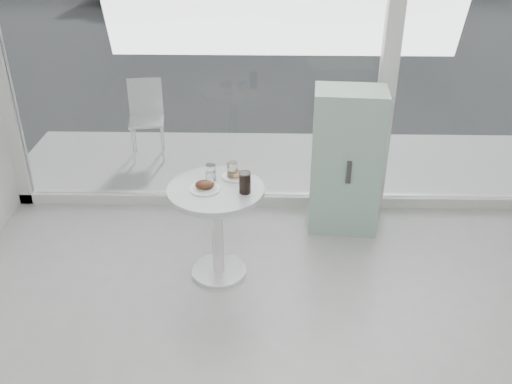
{
  "coord_description": "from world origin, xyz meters",
  "views": [
    {
      "loc": [
        -0.12,
        -1.76,
        2.78
      ],
      "look_at": [
        -0.2,
        1.7,
        0.85
      ],
      "focal_mm": 40.0,
      "sensor_mm": 36.0,
      "label": 1
    }
  ],
  "objects_px": {
    "plate_fritter": "(205,186)",
    "water_tumbler_a": "(211,173)",
    "main_table": "(217,213)",
    "cola_glass": "(245,183)",
    "mint_cabinet": "(346,161)",
    "plate_donut": "(236,175)",
    "water_tumbler_b": "(232,171)",
    "patio_chair": "(146,114)"
  },
  "relations": [
    {
      "from": "plate_fritter",
      "to": "cola_glass",
      "type": "xyz_separation_m",
      "value": [
        0.29,
        -0.04,
        0.05
      ]
    },
    {
      "from": "plate_fritter",
      "to": "water_tumbler_a",
      "type": "height_order",
      "value": "water_tumbler_a"
    },
    {
      "from": "water_tumbler_b",
      "to": "mint_cabinet",
      "type": "bearing_deg",
      "value": 31.87
    },
    {
      "from": "main_table",
      "to": "cola_glass",
      "type": "xyz_separation_m",
      "value": [
        0.22,
        -0.06,
        0.3
      ]
    },
    {
      "from": "water_tumbler_b",
      "to": "plate_donut",
      "type": "bearing_deg",
      "value": 39.2
    },
    {
      "from": "main_table",
      "to": "plate_fritter",
      "type": "xyz_separation_m",
      "value": [
        -0.07,
        -0.03,
        0.25
      ]
    },
    {
      "from": "plate_donut",
      "to": "water_tumbler_a",
      "type": "relative_size",
      "value": 1.71
    },
    {
      "from": "main_table",
      "to": "cola_glass",
      "type": "height_order",
      "value": "cola_glass"
    },
    {
      "from": "mint_cabinet",
      "to": "plate_donut",
      "type": "distance_m",
      "value": 1.08
    },
    {
      "from": "patio_chair",
      "to": "plate_fritter",
      "type": "distance_m",
      "value": 2.3
    },
    {
      "from": "mint_cabinet",
      "to": "cola_glass",
      "type": "bearing_deg",
      "value": -131.46
    },
    {
      "from": "patio_chair",
      "to": "plate_fritter",
      "type": "height_order",
      "value": "patio_chair"
    },
    {
      "from": "mint_cabinet",
      "to": "water_tumbler_a",
      "type": "distance_m",
      "value": 1.27
    },
    {
      "from": "main_table",
      "to": "patio_chair",
      "type": "bearing_deg",
      "value": 114.05
    },
    {
      "from": "plate_fritter",
      "to": "main_table",
      "type": "bearing_deg",
      "value": 18.57
    },
    {
      "from": "water_tumbler_a",
      "to": "cola_glass",
      "type": "xyz_separation_m",
      "value": [
        0.26,
        -0.19,
        0.02
      ]
    },
    {
      "from": "main_table",
      "to": "patio_chair",
      "type": "relative_size",
      "value": 0.92
    },
    {
      "from": "patio_chair",
      "to": "plate_donut",
      "type": "distance_m",
      "value": 2.21
    },
    {
      "from": "main_table",
      "to": "plate_donut",
      "type": "distance_m",
      "value": 0.33
    },
    {
      "from": "main_table",
      "to": "water_tumbler_a",
      "type": "bearing_deg",
      "value": 110.83
    },
    {
      "from": "plate_fritter",
      "to": "plate_donut",
      "type": "bearing_deg",
      "value": 43.37
    },
    {
      "from": "patio_chair",
      "to": "plate_fritter",
      "type": "xyz_separation_m",
      "value": [
        0.86,
        -2.12,
        0.27
      ]
    },
    {
      "from": "main_table",
      "to": "plate_donut",
      "type": "height_order",
      "value": "plate_donut"
    },
    {
      "from": "main_table",
      "to": "water_tumbler_b",
      "type": "bearing_deg",
      "value": 53.9
    },
    {
      "from": "patio_chair",
      "to": "water_tumbler_b",
      "type": "relative_size",
      "value": 6.52
    },
    {
      "from": "plate_fritter",
      "to": "plate_donut",
      "type": "distance_m",
      "value": 0.29
    },
    {
      "from": "patio_chair",
      "to": "water_tumbler_a",
      "type": "bearing_deg",
      "value": -74.38
    },
    {
      "from": "water_tumbler_b",
      "to": "main_table",
      "type": "bearing_deg",
      "value": -126.1
    },
    {
      "from": "mint_cabinet",
      "to": "plate_donut",
      "type": "relative_size",
      "value": 5.9
    },
    {
      "from": "plate_donut",
      "to": "water_tumbler_b",
      "type": "distance_m",
      "value": 0.05
    },
    {
      "from": "plate_donut",
      "to": "water_tumbler_a",
      "type": "distance_m",
      "value": 0.2
    },
    {
      "from": "main_table",
      "to": "plate_fritter",
      "type": "height_order",
      "value": "plate_fritter"
    },
    {
      "from": "mint_cabinet",
      "to": "patio_chair",
      "type": "height_order",
      "value": "mint_cabinet"
    },
    {
      "from": "plate_donut",
      "to": "cola_glass",
      "type": "distance_m",
      "value": 0.26
    },
    {
      "from": "water_tumbler_b",
      "to": "water_tumbler_a",
      "type": "bearing_deg",
      "value": -167.93
    },
    {
      "from": "water_tumbler_a",
      "to": "water_tumbler_b",
      "type": "distance_m",
      "value": 0.16
    },
    {
      "from": "cola_glass",
      "to": "mint_cabinet",
      "type": "bearing_deg",
      "value": 43.98
    },
    {
      "from": "plate_fritter",
      "to": "water_tumbler_b",
      "type": "bearing_deg",
      "value": 43.88
    },
    {
      "from": "patio_chair",
      "to": "plate_fritter",
      "type": "bearing_deg",
      "value": -76.54
    },
    {
      "from": "cola_glass",
      "to": "main_table",
      "type": "bearing_deg",
      "value": 163.42
    },
    {
      "from": "mint_cabinet",
      "to": "plate_fritter",
      "type": "bearing_deg",
      "value": -141.28
    },
    {
      "from": "mint_cabinet",
      "to": "cola_glass",
      "type": "distance_m",
      "value": 1.17
    }
  ]
}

